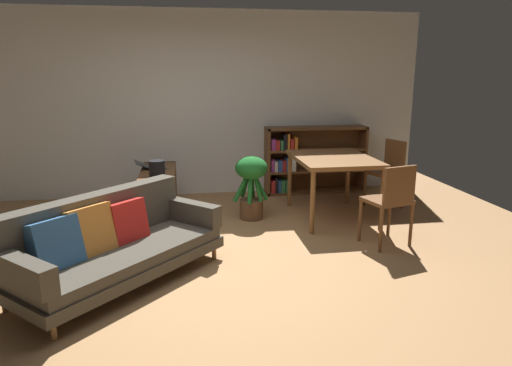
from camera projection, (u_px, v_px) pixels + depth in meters
name	position (u px, v px, depth m)	size (l,w,h in m)	color
ground_plane	(210.00, 262.00, 4.51)	(8.16, 8.16, 0.00)	#A87A4C
back_wall_panel	(196.00, 105.00, 6.78)	(6.80, 0.10, 2.70)	silver
fabric_couch	(111.00, 242.00, 4.02)	(1.88, 1.91, 0.77)	olive
media_console	(159.00, 195.00, 5.84)	(0.44, 1.34, 0.60)	brown
open_laptop	(152.00, 166.00, 5.99)	(0.43, 0.38, 0.10)	#333338
desk_speaker	(157.00, 169.00, 5.37)	(0.19, 0.19, 0.21)	black
potted_floor_plant	(251.00, 181.00, 5.74)	(0.46, 0.44, 0.80)	brown
dining_table	(333.00, 163.00, 5.74)	(0.94, 1.24, 0.79)	brown
dining_chair_near	(391.00, 199.00, 4.81)	(0.52, 0.49, 0.89)	brown
dining_chair_far	(388.00, 169.00, 6.26)	(0.50, 0.50, 0.92)	brown
bookshelf	(307.00, 160.00, 7.06)	(1.54, 0.34, 1.02)	brown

